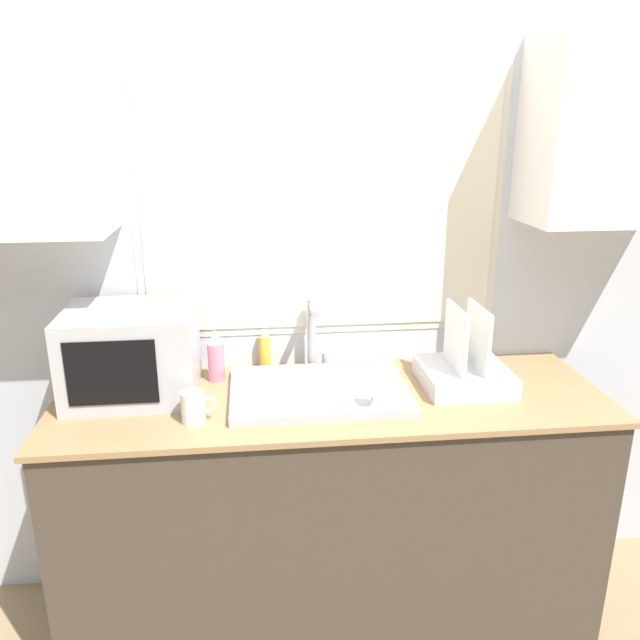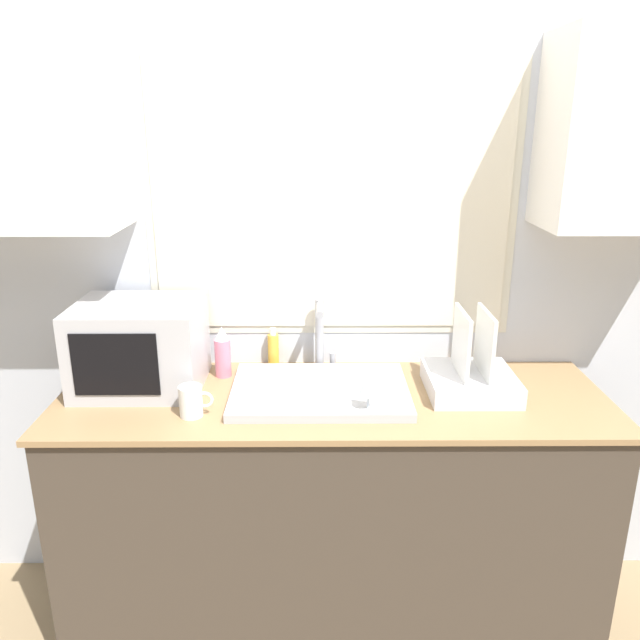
% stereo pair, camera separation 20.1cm
% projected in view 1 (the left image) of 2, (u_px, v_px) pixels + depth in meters
% --- Properties ---
extents(countertop, '(1.87, 0.63, 0.93)m').
position_uv_depth(countertop, '(331.00, 511.00, 2.28)').
color(countertop, '#42382D').
rests_on(countertop, ground_plane).
extents(wall_back, '(6.00, 0.38, 2.60)m').
position_uv_depth(wall_back, '(322.00, 244.00, 2.27)').
color(wall_back, silver).
rests_on(wall_back, ground_plane).
extents(sink_basin, '(0.60, 0.43, 0.03)m').
position_uv_depth(sink_basin, '(319.00, 391.00, 2.13)').
color(sink_basin, '#B2B2B7').
rests_on(sink_basin, countertop).
extents(faucet, '(0.08, 0.15, 0.27)m').
position_uv_depth(faucet, '(313.00, 331.00, 2.30)').
color(faucet, '#99999E').
rests_on(faucet, countertop).
extents(microwave, '(0.43, 0.36, 0.30)m').
position_uv_depth(microwave, '(132.00, 353.00, 2.10)').
color(microwave, '#B2B2B7').
rests_on(microwave, countertop).
extents(dish_rack, '(0.30, 0.30, 0.29)m').
position_uv_depth(dish_rack, '(464.00, 370.00, 2.19)').
color(dish_rack, silver).
rests_on(dish_rack, countertop).
extents(spray_bottle, '(0.06, 0.06, 0.19)m').
position_uv_depth(spray_bottle, '(216.00, 356.00, 2.22)').
color(spray_bottle, '#D8728C').
rests_on(spray_bottle, countertop).
extents(soap_bottle, '(0.04, 0.04, 0.15)m').
position_uv_depth(soap_bottle, '(265.00, 351.00, 2.34)').
color(soap_bottle, gold).
rests_on(soap_bottle, countertop).
extents(mug_near_sink, '(0.11, 0.07, 0.10)m').
position_uv_depth(mug_near_sink, '(194.00, 407.00, 1.93)').
color(mug_near_sink, white).
rests_on(mug_near_sink, countertop).
extents(wine_glass, '(0.06, 0.06, 0.15)m').
position_uv_depth(wine_glass, '(372.00, 384.00, 1.96)').
color(wine_glass, silver).
rests_on(wine_glass, countertop).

